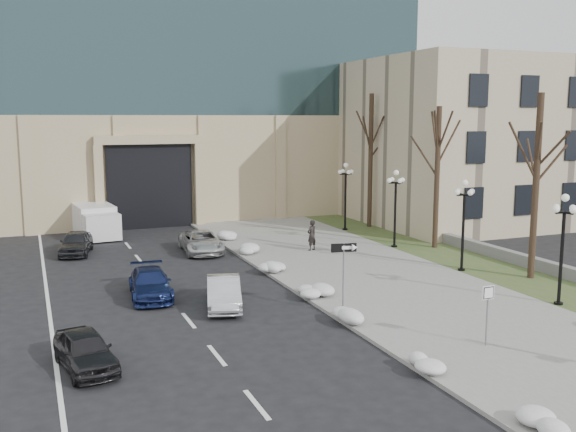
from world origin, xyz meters
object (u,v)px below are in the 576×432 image
keep_sign (488,303)px  car_e (76,243)px  box_truck (94,220)px  lamppost_d (346,187)px  pedestrian (312,235)px  car_d (201,242)px  lamppost_c (395,198)px  lamppost_a (563,234)px  car_c (150,284)px  lamppost_b (464,213)px  one_way_sign (348,256)px  car_b (224,293)px  car_a (85,350)px

keep_sign → car_e: bearing=118.3°
box_truck → lamppost_d: (16.35, -5.03, 2.06)m
pedestrian → keep_sign: 16.79m
car_d → lamppost_c: size_ratio=0.97×
keep_sign → lamppost_a: 6.87m
lamppost_a → car_c: bearing=153.2°
lamppost_b → lamppost_c: (0.00, 6.50, 0.00)m
car_e → one_way_sign: (9.25, -16.15, 1.73)m
car_b → lamppost_d: (13.02, 14.34, 2.43)m
lamppost_b → lamppost_a: bearing=-90.0°
car_a → one_way_sign: one_way_sign is taller
box_truck → lamppost_c: (16.35, -11.53, 2.06)m
car_b → car_d: 11.28m
car_c → box_truck: 16.68m
box_truck → pedestrian: bearing=-48.8°
keep_sign → lamppost_b: size_ratio=0.47×
pedestrian → box_truck: bearing=-66.7°
one_way_sign → lamppost_c: 13.73m
car_c → car_e: size_ratio=1.07×
car_d → lamppost_c: bearing=-12.7°
one_way_sign → lamppost_b: lamppost_b is taller
car_a → lamppost_a: size_ratio=0.75×
car_a → pedestrian: 19.31m
lamppost_d → lamppost_c: bearing=-90.0°
lamppost_d → box_truck: bearing=162.9°
car_a → lamppost_d: (18.94, 19.05, 2.47)m
car_d → lamppost_c: 11.82m
lamppost_d → one_way_sign: bearing=-116.9°
one_way_sign → lamppost_c: lamppost_c is taller
one_way_sign → box_truck: bearing=120.3°
pedestrian → lamppost_c: size_ratio=0.38×
keep_sign → lamppost_b: bearing=56.3°
pedestrian → car_b: bearing=24.3°
car_e → one_way_sign: bearing=-47.6°
car_e → lamppost_d: size_ratio=0.83×
car_a → car_c: bearing=55.7°
car_b → keep_sign: 10.66m
pedestrian → one_way_sign: (-3.60, -11.50, 1.39)m
car_e → keep_sign: size_ratio=1.79×
pedestrian → lamppost_a: bearing=86.7°
car_a → lamppost_a: bearing=-11.2°
car_a → keep_sign: keep_sign is taller
one_way_sign → lamppost_a: lamppost_a is taller
lamppost_b → lamppost_d: 13.00m
car_c → lamppost_a: lamppost_a is taller
pedestrian → one_way_sign: one_way_sign is taller
lamppost_c → lamppost_a: bearing=-90.0°
lamppost_a → lamppost_b: 6.50m
car_a → pedestrian: (13.85, 13.44, 0.41)m
lamppost_c → car_d: bearing=163.5°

